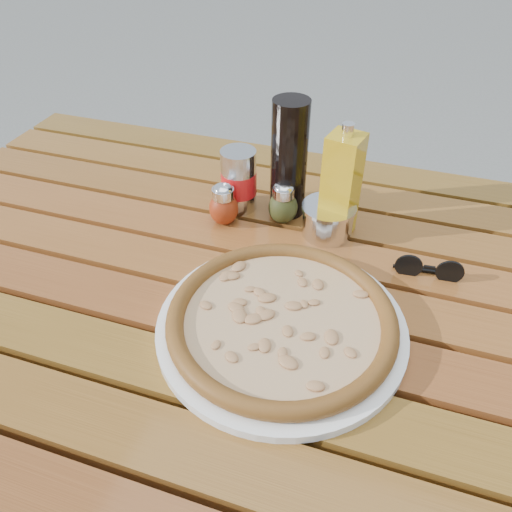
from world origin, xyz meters
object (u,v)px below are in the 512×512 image
(table, at_px, (252,310))
(parmesan_tin, at_px, (328,219))
(dark_bottle, at_px, (289,159))
(plate, at_px, (281,326))
(olive_oil_cruet, at_px, (341,186))
(oregano_shaker, at_px, (283,203))
(pepper_shaker, at_px, (224,205))
(pizza, at_px, (282,319))
(soda_can, at_px, (239,181))
(sunglasses, at_px, (429,269))

(table, bearing_deg, parmesan_tin, 60.32)
(table, distance_m, dark_bottle, 0.28)
(plate, bearing_deg, olive_oil_cruet, 83.95)
(oregano_shaker, bearing_deg, olive_oil_cruet, -1.93)
(pepper_shaker, bearing_deg, pizza, -52.10)
(table, relative_size, soda_can, 11.67)
(plate, bearing_deg, pizza, 135.00)
(dark_bottle, bearing_deg, plate, -75.90)
(soda_can, bearing_deg, dark_bottle, 10.57)
(table, height_order, soda_can, soda_can)
(olive_oil_cruet, bearing_deg, sunglasses, -23.80)
(table, distance_m, sunglasses, 0.30)
(dark_bottle, height_order, parmesan_tin, dark_bottle)
(soda_can, bearing_deg, parmesan_tin, -9.80)
(oregano_shaker, height_order, parmesan_tin, oregano_shaker)
(oregano_shaker, distance_m, olive_oil_cruet, 0.12)
(pizza, bearing_deg, dark_bottle, 104.10)
(plate, bearing_deg, sunglasses, 43.94)
(table, xyz_separation_m, sunglasses, (0.27, 0.09, 0.09))
(parmesan_tin, height_order, sunglasses, parmesan_tin)
(oregano_shaker, bearing_deg, soda_can, 168.73)
(pizza, bearing_deg, table, 129.03)
(table, relative_size, pizza, 3.81)
(dark_bottle, relative_size, parmesan_tin, 1.88)
(pepper_shaker, xyz_separation_m, oregano_shaker, (0.10, 0.04, 0.00))
(dark_bottle, relative_size, olive_oil_cruet, 1.05)
(sunglasses, bearing_deg, plate, -140.83)
(parmesan_tin, bearing_deg, table, -119.68)
(pepper_shaker, height_order, sunglasses, pepper_shaker)
(plate, relative_size, dark_bottle, 1.64)
(pizza, height_order, oregano_shaker, oregano_shaker)
(dark_bottle, relative_size, sunglasses, 2.00)
(plate, height_order, oregano_shaker, oregano_shaker)
(soda_can, distance_m, olive_oil_cruet, 0.20)
(table, distance_m, plate, 0.15)
(plate, xyz_separation_m, soda_can, (-0.17, 0.28, 0.05))
(table, bearing_deg, pepper_shaker, 127.07)
(olive_oil_cruet, bearing_deg, pizza, -96.05)
(pizza, relative_size, olive_oil_cruet, 1.75)
(plate, bearing_deg, table, 129.03)
(soda_can, height_order, sunglasses, soda_can)
(oregano_shaker, height_order, sunglasses, oregano_shaker)
(plate, distance_m, pepper_shaker, 0.29)
(table, relative_size, plate, 3.89)
(dark_bottle, bearing_deg, pepper_shaker, -143.70)
(plate, distance_m, oregano_shaker, 0.28)
(dark_bottle, bearing_deg, olive_oil_cruet, -20.67)
(olive_oil_cruet, height_order, parmesan_tin, olive_oil_cruet)
(pepper_shaker, relative_size, olive_oil_cruet, 0.39)
(sunglasses, bearing_deg, pepper_shaker, 169.30)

